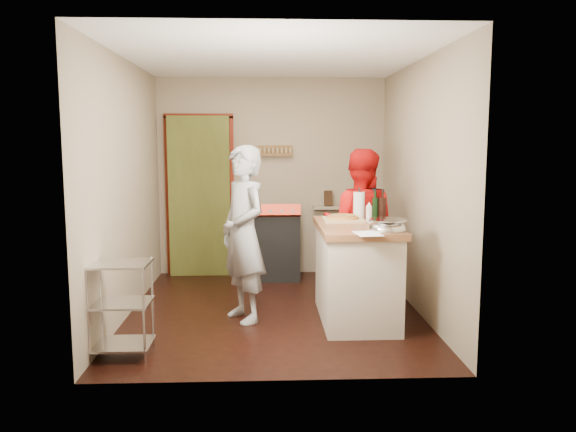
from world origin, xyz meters
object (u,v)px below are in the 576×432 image
object	(u,v)px
stove	(276,244)
island	(356,270)
person_stripe	(244,234)
wire_shelving	(121,304)
person_red	(359,226)

from	to	relation	value
stove	island	world-z (taller)	island
island	person_stripe	world-z (taller)	person_stripe
wire_shelving	island	distance (m)	2.27
wire_shelving	person_stripe	bearing A→B (deg)	43.05
person_stripe	stove	bearing A→B (deg)	137.51
stove	person_stripe	world-z (taller)	person_stripe
person_red	person_stripe	bearing A→B (deg)	42.00
island	stove	bearing A→B (deg)	113.66
stove	wire_shelving	world-z (taller)	stove
stove	wire_shelving	xyz separation A→B (m)	(-1.33, -2.62, -0.01)
stove	person_red	world-z (taller)	person_red
stove	island	xyz separation A→B (m)	(0.76, -1.74, 0.06)
stove	person_red	distance (m)	1.46
stove	person_stripe	distance (m)	1.80
island	person_red	world-z (taller)	person_red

